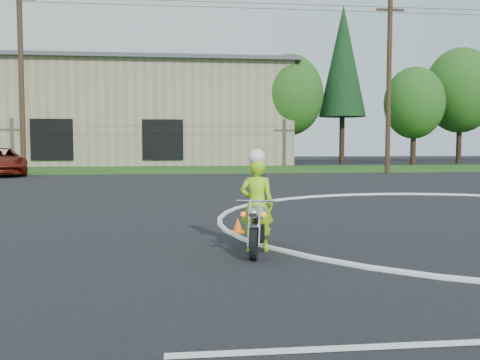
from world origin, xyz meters
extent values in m
cube|color=#1E4714|center=(0.00, 27.00, 0.01)|extent=(120.00, 10.00, 0.02)
cylinder|color=black|center=(-5.75, -0.46, 0.26)|extent=(0.22, 0.52, 0.51)
cylinder|color=black|center=(-5.46, 0.70, 0.26)|extent=(0.22, 0.52, 0.51)
cube|color=black|center=(-5.60, 0.16, 0.34)|extent=(0.35, 0.51, 0.26)
ellipsoid|color=#A5A5A9|center=(-5.64, -0.01, 0.67)|extent=(0.43, 0.60, 0.24)
cube|color=black|center=(-5.53, 0.41, 0.63)|extent=(0.34, 0.55, 0.09)
cylinder|color=silver|center=(-5.81, -0.38, 0.56)|extent=(0.11, 0.31, 0.69)
cylinder|color=silver|center=(-5.66, -0.42, 0.56)|extent=(0.11, 0.31, 0.69)
cube|color=white|center=(-5.75, -0.48, 0.53)|extent=(0.16, 0.21, 0.04)
cylinder|color=silver|center=(-5.70, -0.26, 0.87)|extent=(0.59, 0.17, 0.03)
sphere|color=silver|center=(-5.77, -0.55, 0.73)|extent=(0.15, 0.15, 0.15)
sphere|color=#FF5A0C|center=(-5.92, -0.49, 0.70)|extent=(0.08, 0.08, 0.08)
sphere|color=orange|center=(-5.62, -0.57, 0.70)|extent=(0.08, 0.08, 0.08)
cylinder|color=silver|center=(-5.38, 0.46, 0.26)|extent=(0.23, 0.68, 0.07)
imported|color=#9DDD17|center=(-5.61, 0.22, 0.76)|extent=(0.62, 0.48, 1.51)
sphere|color=white|center=(-5.62, 0.18, 1.53)|extent=(0.27, 0.27, 0.27)
cone|color=#FF600D|center=(-5.72, 2.01, 0.15)|extent=(0.22, 0.22, 0.30)
cube|color=#FF600D|center=(-5.72, 2.01, 0.01)|extent=(0.24, 0.24, 0.03)
cube|color=tan|center=(-18.00, 40.00, 4.00)|extent=(40.00, 16.00, 8.00)
cube|color=#4C4C51|center=(-18.00, 40.00, 8.15)|extent=(41.00, 17.00, 0.30)
cube|color=black|center=(-16.00, 31.90, 2.00)|extent=(3.00, 0.16, 3.00)
cube|color=black|center=(-8.00, 31.90, 2.00)|extent=(3.00, 0.16, 3.00)
cylinder|color=#382619|center=(2.00, 34.00, 1.62)|extent=(0.44, 0.44, 3.24)
ellipsoid|color=#1E5116|center=(2.00, 34.00, 5.58)|extent=(5.40, 5.40, 6.48)
cylinder|color=#382619|center=(7.00, 36.00, 1.98)|extent=(0.44, 0.44, 3.96)
cone|color=black|center=(7.00, 36.00, 8.63)|extent=(3.96, 3.96, 9.35)
cylinder|color=#382619|center=(12.00, 33.00, 1.44)|extent=(0.44, 0.44, 2.88)
ellipsoid|color=#1E5116|center=(12.00, 33.00, 4.96)|extent=(4.80, 4.80, 5.76)
cylinder|color=#382619|center=(17.00, 35.00, 1.80)|extent=(0.44, 0.44, 3.60)
ellipsoid|color=#1E5116|center=(17.00, 35.00, 6.20)|extent=(6.00, 6.00, 7.20)
cylinder|color=#382619|center=(-2.00, 35.00, 1.44)|extent=(0.44, 0.44, 2.88)
ellipsoid|color=#1E5116|center=(-2.00, 35.00, 4.96)|extent=(4.80, 4.80, 5.76)
cylinder|color=#473321|center=(-15.00, 21.00, 5.00)|extent=(0.28, 0.28, 10.00)
cylinder|color=#473321|center=(5.00, 21.00, 5.00)|extent=(0.28, 0.28, 10.00)
cube|color=#473321|center=(5.00, 21.00, 9.20)|extent=(1.60, 0.12, 0.12)
cylinder|color=black|center=(-5.00, 20.45, 9.20)|extent=(20.00, 0.02, 0.02)
cylinder|color=black|center=(-5.00, 21.55, 9.20)|extent=(20.00, 0.02, 0.02)
camera|label=1|loc=(-6.87, -8.33, 1.76)|focal=40.00mm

